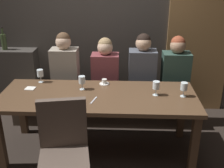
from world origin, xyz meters
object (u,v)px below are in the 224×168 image
Objects in this scene: dining_table at (98,102)px; diner_bearded at (105,68)px; diner_far_end at (142,66)px; wine_bottle_pale_label at (4,41)px; banquette_bench at (103,106)px; wine_glass_near_right at (82,80)px; espresso_cup at (104,82)px; wine_glass_center_back at (184,87)px; chair_near_side at (64,146)px; wine_glass_center_front at (40,73)px; wine_glass_far_right at (156,86)px; diner_redhead at (65,65)px; diner_near_end at (176,68)px; fork_on_table at (94,100)px.

dining_table is 0.71m from diner_bearded.
diner_far_end reaches higher than wine_bottle_pale_label.
wine_glass_near_right is (-0.19, -0.56, 0.63)m from banquette_bench.
diner_far_end is 0.61m from espresso_cup.
wine_bottle_pale_label reaches higher than wine_glass_center_back.
chair_near_side is 1.42m from wine_glass_center_back.
diner_bearded reaches higher than banquette_bench.
wine_glass_center_front is 1.00× the size of wine_glass_near_right.
diner_bearded reaches higher than wine_glass_far_right.
diner_redhead is 1.48m from diner_near_end.
wine_glass_far_right is 1.00× the size of wine_glass_center_back.
diner_near_end is 1.30m from fork_on_table.
espresso_cup is at bearing -87.89° from diner_bearded.
wine_glass_near_right is (-0.19, 0.14, 0.20)m from dining_table.
diner_bearded is at bearing 78.54° from chair_near_side.
chair_near_side reaches higher than wine_glass_center_back.
diner_redhead is (-0.51, 0.71, 0.19)m from dining_table.
dining_table is 2.74× the size of diner_near_end.
banquette_bench is 3.01× the size of diner_redhead.
dining_table is 1.82m from wine_bottle_pale_label.
diner_far_end reaches higher than diner_near_end.
wine_glass_center_front is at bearing -155.55° from diner_bearded.
diner_redhead reaches higher than diner_bearded.
chair_near_side is at bearing -118.94° from diner_far_end.
wine_bottle_pale_label reaches higher than banquette_bench.
banquette_bench is at bearing 103.90° from fork_on_table.
diner_bearded is at bearing -13.21° from wine_bottle_pale_label.
wine_glass_center_back is 1.00× the size of wine_glass_near_right.
wine_glass_center_front is at bearing 160.23° from wine_glass_near_right.
wine_glass_center_front is at bearing 161.88° from fork_on_table.
chair_near_side reaches higher than wine_glass_near_right.
wine_bottle_pale_label is at bearing 124.18° from chair_near_side.
wine_glass_center_back reaches higher than fork_on_table.
diner_bearded is at bearing -18.61° from banquette_bench.
diner_redhead reaches higher than wine_glass_center_back.
wine_glass_far_right is at bearing -46.63° from banquette_bench.
wine_bottle_pale_label reaches higher than espresso_cup.
wine_glass_center_back is 0.96× the size of fork_on_table.
diner_near_end is 4.90× the size of wine_glass_center_back.
diner_far_end reaches higher than dining_table.
banquette_bench is at bearing -13.07° from wine_bottle_pale_label.
banquette_bench is 0.81m from diner_far_end.
diner_bearded is 0.49m from diner_far_end.
diner_far_end is at bearing 15.44° from wine_glass_center_front.
chair_near_side is at bearing -140.15° from wine_glass_far_right.
chair_near_side is 1.46m from diner_bearded.
diner_redhead is 1.00× the size of diner_far_end.
wine_bottle_pale_label is at bearing 156.19° from fork_on_table.
wine_glass_far_right is at bearing -116.23° from diner_near_end.
wine_glass_far_right is at bearing 175.50° from wine_glass_center_back.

